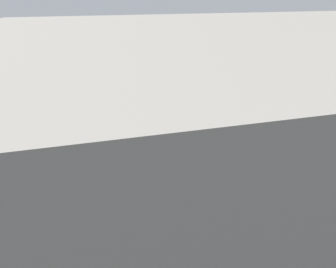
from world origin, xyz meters
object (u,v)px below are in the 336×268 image
object	(u,v)px
pedestrian	(135,160)
moving_hatchback	(185,118)
parked_sedan	(332,117)
sign_post	(142,158)
fire_hydrant	(156,158)

from	to	relation	value
pedestrian	moving_hatchback	bearing A→B (deg)	-137.17
parked_sedan	sign_post	size ratio (longest dim) A/B	1.85
fire_hydrant	sign_post	bearing A→B (deg)	63.07
parked_sedan	pedestrian	size ratio (longest dim) A/B	3.63
sign_post	fire_hydrant	bearing A→B (deg)	-116.93
pedestrian	sign_post	world-z (taller)	sign_post
fire_hydrant	pedestrian	distance (m)	1.09
moving_hatchback	sign_post	distance (m)	5.10
moving_hatchback	fire_hydrant	xyz separation A→B (m)	(2.12, 2.55, -0.63)
parked_sedan	pedestrian	bearing A→B (deg)	6.09
moving_hatchback	parked_sedan	size ratio (longest dim) A/B	0.96
moving_hatchback	pedestrian	world-z (taller)	moving_hatchback
fire_hydrant	pedestrian	size ratio (longest dim) A/B	0.66
parked_sedan	fire_hydrant	world-z (taller)	parked_sedan
parked_sedan	pedestrian	xyz separation A→B (m)	(11.05, 1.18, -0.31)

